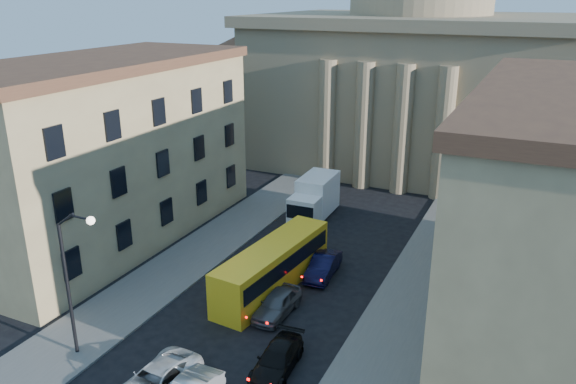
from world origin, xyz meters
name	(u,v)px	position (x,y,z in m)	size (l,w,h in m)	color
sidewalk_left	(169,274)	(-8.50, 18.00, 0.07)	(5.00, 60.00, 0.15)	#5E5C56
sidewalk_right	(399,330)	(8.50, 18.00, 0.07)	(5.00, 60.00, 0.15)	#5E5C56
church	(415,61)	(0.00, 55.47, 11.88)	(68.02, 28.76, 36.60)	#927B5A
building_left	(106,150)	(-17.00, 22.00, 7.42)	(11.60, 26.60, 14.70)	tan
building_right	(574,217)	(17.00, 22.00, 7.42)	(11.60, 26.60, 14.70)	tan
street_lamp	(73,273)	(-6.97, 8.00, 5.29)	(2.62, 0.44, 8.83)	black
car_left_mid	(156,382)	(-1.29, 7.13, 0.75)	(2.49, 5.41, 1.50)	silver
car_right_mid	(277,359)	(3.46, 11.48, 0.68)	(1.91, 4.70, 1.36)	black
car_right_far	(277,304)	(0.98, 16.54, 0.77)	(1.81, 4.49, 1.53)	#535459
car_right_distant	(323,266)	(1.71, 22.63, 0.76)	(1.61, 4.61, 1.52)	black
city_bus	(273,265)	(-0.80, 19.55, 1.71)	(3.70, 11.51, 3.19)	yellow
box_truck	(314,199)	(-3.19, 32.72, 1.75)	(2.81, 6.80, 3.70)	white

